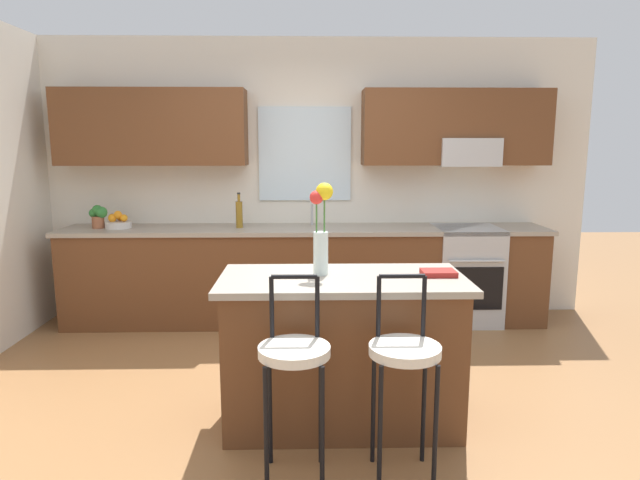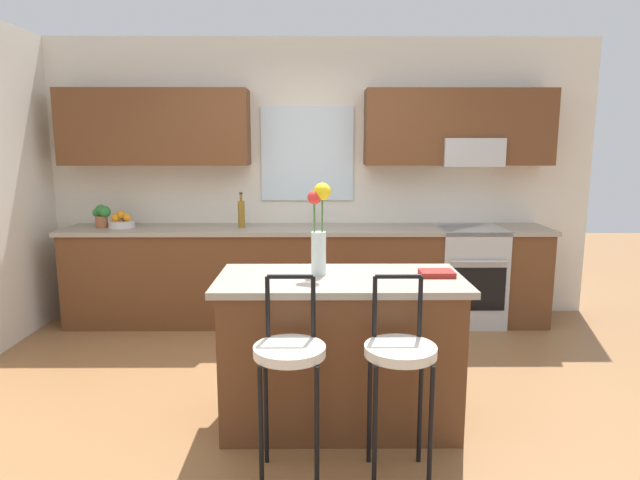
% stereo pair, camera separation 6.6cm
% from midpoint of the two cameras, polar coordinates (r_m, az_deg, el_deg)
% --- Properties ---
extents(ground_plane, '(14.00, 14.00, 0.00)m').
position_cam_midpoint_polar(ground_plane, '(3.79, -1.24, -16.54)').
color(ground_plane, olive).
extents(back_wall_assembly, '(5.60, 0.50, 2.70)m').
position_cam_midpoint_polar(back_wall_assembly, '(5.38, -0.66, 8.02)').
color(back_wall_assembly, silver).
rests_on(back_wall_assembly, ground).
extents(counter_run, '(4.56, 0.64, 0.92)m').
position_cam_midpoint_polar(counter_run, '(5.24, -0.97, -3.59)').
color(counter_run, brown).
rests_on(counter_run, ground).
extents(sink_faucet, '(0.02, 0.13, 0.23)m').
position_cam_midpoint_polar(sink_faucet, '(5.28, -0.25, 3.07)').
color(sink_faucet, '#B7BABC').
rests_on(sink_faucet, counter_run).
extents(oven_range, '(0.60, 0.64, 0.92)m').
position_cam_midpoint_polar(oven_range, '(5.42, 15.55, -3.56)').
color(oven_range, '#B7BABC').
rests_on(oven_range, ground).
extents(kitchen_island, '(1.46, 0.71, 0.92)m').
position_cam_midpoint_polar(kitchen_island, '(3.38, 2.66, -11.41)').
color(kitchen_island, brown).
rests_on(kitchen_island, ground).
extents(bar_stool_near, '(0.36, 0.36, 1.04)m').
position_cam_midpoint_polar(bar_stool_near, '(2.78, -2.49, -12.41)').
color(bar_stool_near, black).
rests_on(bar_stool_near, ground).
extents(bar_stool_middle, '(0.36, 0.36, 1.04)m').
position_cam_midpoint_polar(bar_stool_middle, '(2.81, 9.04, -12.24)').
color(bar_stool_middle, black).
rests_on(bar_stool_middle, ground).
extents(flower_vase, '(0.14, 0.10, 0.55)m').
position_cam_midpoint_polar(flower_vase, '(3.23, 0.49, 1.32)').
color(flower_vase, silver).
rests_on(flower_vase, kitchen_island).
extents(cookbook, '(0.20, 0.15, 0.03)m').
position_cam_midpoint_polar(cookbook, '(3.33, 12.66, -3.42)').
color(cookbook, maroon).
rests_on(cookbook, kitchen_island).
extents(fruit_bowl_oranges, '(0.24, 0.24, 0.16)m').
position_cam_midpoint_polar(fruit_bowl_oranges, '(5.46, -19.70, 1.79)').
color(fruit_bowl_oranges, silver).
rests_on(fruit_bowl_oranges, counter_run).
extents(bottle_olive_oil, '(0.06, 0.06, 0.33)m').
position_cam_midpoint_polar(bottle_olive_oil, '(5.18, -7.85, 2.77)').
color(bottle_olive_oil, olive).
rests_on(bottle_olive_oil, counter_run).
extents(potted_plant_small, '(0.18, 0.12, 0.22)m').
position_cam_midpoint_polar(potted_plant_small, '(5.51, -21.53, 2.47)').
color(potted_plant_small, '#9E5B3D').
rests_on(potted_plant_small, counter_run).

